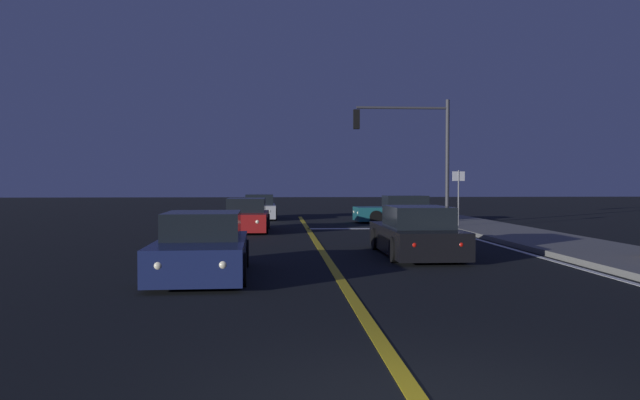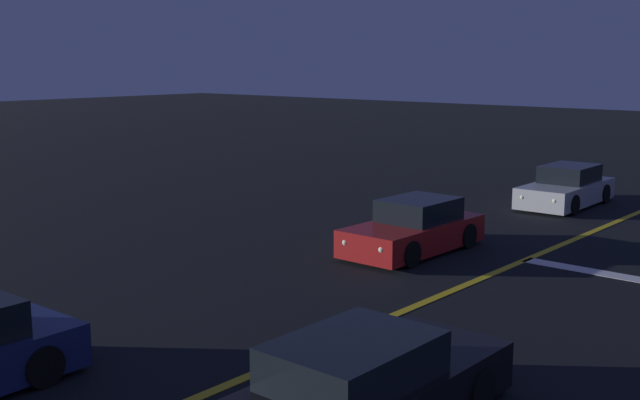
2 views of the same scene
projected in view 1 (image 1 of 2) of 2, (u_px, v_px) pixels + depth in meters
The scene contains 11 objects.
sidewalk_right at pixel (597, 252), 16.69m from camera, with size 3.20×40.41×0.15m, color slate.
lane_line_center at pixel (325, 256), 16.18m from camera, with size 0.20×38.16×0.01m, color gold.
lane_line_edge_right at pixel (531, 255), 16.56m from camera, with size 0.16×38.16×0.01m, color white.
stop_bar at pixel (376, 228), 26.08m from camera, with size 5.89×0.50×0.01m, color white.
car_side_waiting_red at pixel (246, 217), 24.62m from camera, with size 1.87×4.20×1.34m.
car_lead_oncoming_teal at pixel (401, 211), 30.12m from camera, with size 4.54×1.97×1.34m.
car_mid_block_navy at pixel (202, 248), 12.78m from camera, with size 2.01×4.37×1.34m.
car_distant_tail_silver at pixel (259, 208), 33.25m from camera, with size 1.89×4.43×1.34m.
car_far_approaching_black at pixel (416, 234), 16.37m from camera, with size 1.89×4.72×1.34m.
traffic_signal_near_right at pixel (413, 140), 28.41m from camera, with size 4.54×0.28×5.87m.
street_sign_corner at pixel (459, 190), 25.77m from camera, with size 0.56×0.13×2.50m.
Camera 1 is at (-1.25, -4.86, 1.96)m, focal length 34.12 mm.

